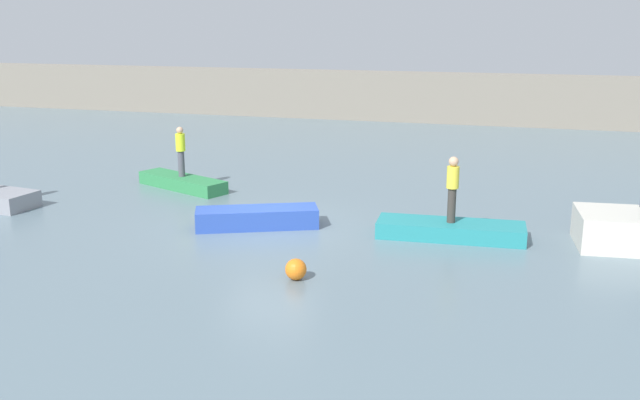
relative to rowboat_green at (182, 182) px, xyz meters
name	(u,v)px	position (x,y,z in m)	size (l,w,h in m)	color
ground_plane	(269,229)	(4.50, -3.66, -0.22)	(120.00, 120.00, 0.00)	slate
embankment_wall	(405,97)	(4.50, 18.41, 1.16)	(80.00, 1.20, 2.75)	gray
rowboat_green	(182,182)	(0.00, 0.00, 0.00)	(3.60, 0.92, 0.43)	#2D7F47
rowboat_blue	(257,218)	(4.13, -3.61, 0.06)	(3.37, 0.96, 0.55)	#2B4CAD
rowboat_teal	(450,230)	(9.42, -3.10, 0.00)	(3.86, 1.17, 0.43)	teal
person_yellow_shirt	(453,186)	(9.42, -3.10, 1.21)	(0.32, 0.32, 1.76)	#38332D
person_hiviz_shirt	(181,149)	(0.00, 0.00, 1.16)	(0.32, 0.32, 1.70)	#4C4C56
mooring_buoy	(296,269)	(6.45, -7.20, 0.03)	(0.48, 0.48, 0.48)	orange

